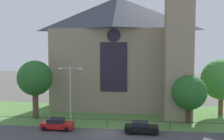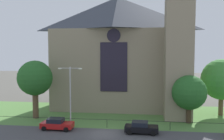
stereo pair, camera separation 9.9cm
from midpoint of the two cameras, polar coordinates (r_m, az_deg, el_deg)
ground at (r=44.23m, az=0.26°, el=-9.40°), size 160.00×160.00×0.00m
road_asphalt at (r=32.81m, az=-2.23°, el=-14.38°), size 120.00×8.00×0.01m
grass_verge at (r=42.31m, az=-0.06°, el=-10.04°), size 120.00×20.00×0.01m
church_building at (r=48.68m, az=1.94°, el=4.08°), size 23.20×16.20×26.00m
iron_railing at (r=36.79m, az=-1.15°, el=-10.70°), size 33.59×0.07×1.13m
tree_left_near at (r=42.56m, az=-16.13°, el=-1.75°), size 5.34×5.34×8.88m
tree_right_far at (r=46.11m, az=22.20°, el=-1.88°), size 6.48×6.48×9.03m
tree_right_near at (r=39.88m, az=16.04°, el=-4.64°), size 4.95×4.95×6.92m
streetlamp_near at (r=36.84m, az=-8.93°, el=-3.96°), size 3.37×0.26×8.23m
parked_car_red at (r=36.77m, az=-11.70°, el=-11.18°), size 4.24×2.10×1.51m
parked_car_black at (r=34.72m, az=6.16°, el=-12.06°), size 4.24×2.10×1.51m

